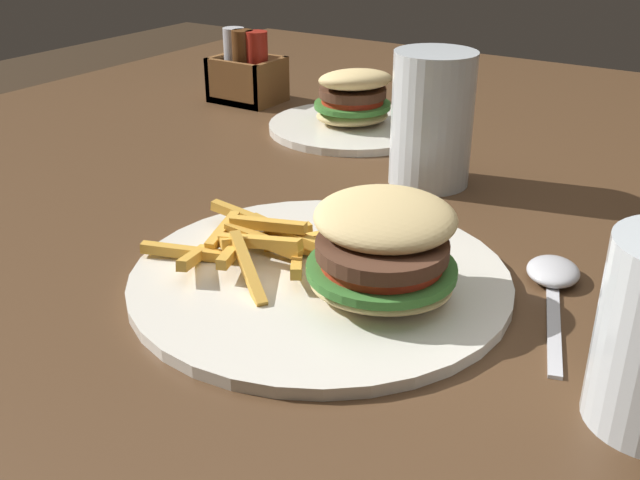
{
  "coord_description": "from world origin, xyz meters",
  "views": [
    {
      "loc": [
        0.39,
        -0.74,
        1.04
      ],
      "look_at": [
        0.09,
        -0.27,
        0.77
      ],
      "focal_mm": 42.0,
      "sensor_mm": 36.0,
      "label": 1
    }
  ],
  "objects_px": {
    "beer_glass": "(432,122)",
    "spoon": "(553,276)",
    "condiment_caddy": "(246,73)",
    "meal_plate_far": "(353,110)",
    "meal_plate_near": "(342,266)"
  },
  "relations": [
    {
      "from": "meal_plate_near",
      "to": "meal_plate_far",
      "type": "distance_m",
      "value": 0.44
    },
    {
      "from": "meal_plate_far",
      "to": "condiment_caddy",
      "type": "xyz_separation_m",
      "value": [
        -0.21,
        0.04,
        0.01
      ]
    },
    {
      "from": "spoon",
      "to": "beer_glass",
      "type": "bearing_deg",
      "value": 32.32
    },
    {
      "from": "meal_plate_near",
      "to": "beer_glass",
      "type": "distance_m",
      "value": 0.27
    },
    {
      "from": "condiment_caddy",
      "to": "beer_glass",
      "type": "bearing_deg",
      "value": -23.02
    },
    {
      "from": "beer_glass",
      "to": "spoon",
      "type": "height_order",
      "value": "beer_glass"
    },
    {
      "from": "spoon",
      "to": "meal_plate_far",
      "type": "xyz_separation_m",
      "value": [
        -0.36,
        0.28,
        0.02
      ]
    },
    {
      "from": "beer_glass",
      "to": "spoon",
      "type": "relative_size",
      "value": 0.84
    },
    {
      "from": "spoon",
      "to": "condiment_caddy",
      "type": "bearing_deg",
      "value": 42.74
    },
    {
      "from": "beer_glass",
      "to": "spoon",
      "type": "xyz_separation_m",
      "value": [
        0.19,
        -0.16,
        -0.06
      ]
    },
    {
      "from": "beer_glass",
      "to": "meal_plate_far",
      "type": "relative_size",
      "value": 0.65
    },
    {
      "from": "beer_glass",
      "to": "spoon",
      "type": "distance_m",
      "value": 0.26
    },
    {
      "from": "spoon",
      "to": "condiment_caddy",
      "type": "relative_size",
      "value": 1.61
    },
    {
      "from": "condiment_caddy",
      "to": "meal_plate_far",
      "type": "bearing_deg",
      "value": -11.3
    },
    {
      "from": "beer_glass",
      "to": "condiment_caddy",
      "type": "height_order",
      "value": "beer_glass"
    }
  ]
}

